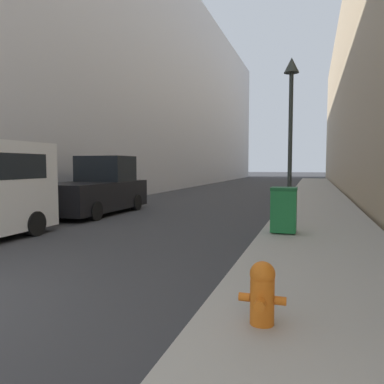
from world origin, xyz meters
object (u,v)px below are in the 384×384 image
at_px(trash_bin, 284,210).
at_px(pickup_truck, 97,190).
at_px(fire_hydrant, 262,291).
at_px(lamppost, 291,109).

bearing_deg(trash_bin, pickup_truck, 158.03).
xyz_separation_m(trash_bin, pickup_truck, (-7.11, 2.87, 0.17)).
xyz_separation_m(fire_hydrant, pickup_truck, (-7.29, 8.44, 0.40)).
bearing_deg(trash_bin, lamppost, 90.61).
relative_size(fire_hydrant, pickup_truck, 0.14).
bearing_deg(fire_hydrant, lamppost, 91.44).
relative_size(trash_bin, lamppost, 0.23).
xyz_separation_m(fire_hydrant, trash_bin, (-0.18, 5.57, 0.23)).
bearing_deg(lamppost, pickup_truck, 179.03).
bearing_deg(trash_bin, fire_hydrant, -88.14).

